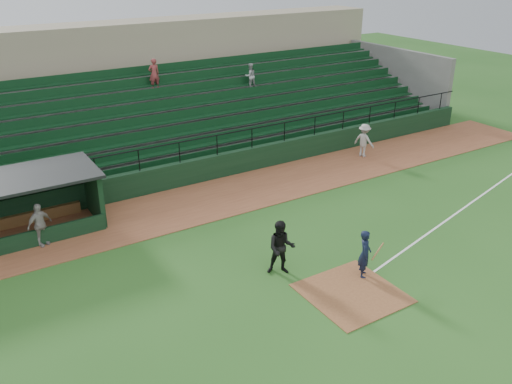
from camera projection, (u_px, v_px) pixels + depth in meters
ground at (333, 279)px, 18.57m from camera, size 90.00×90.00×0.00m
warning_track at (222, 197)px, 24.76m from camera, size 40.00×4.00×0.03m
home_plate_dirt at (352, 293)px, 17.79m from camera, size 3.00×3.00×0.03m
foul_line at (458, 212)px, 23.36m from camera, size 17.49×4.44×0.01m
stadium_structure at (149, 107)px, 30.38m from camera, size 38.00×13.08×6.40m
batter_at_plate at (365, 254)px, 18.42m from camera, size 1.16×0.76×1.76m
umpire at (281, 248)px, 18.55m from camera, size 1.22×1.15×2.00m
runner at (364, 140)px, 29.26m from camera, size 0.98×1.32×1.83m
dugout_player_a at (40, 225)px, 20.33m from camera, size 1.10×0.78×1.73m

